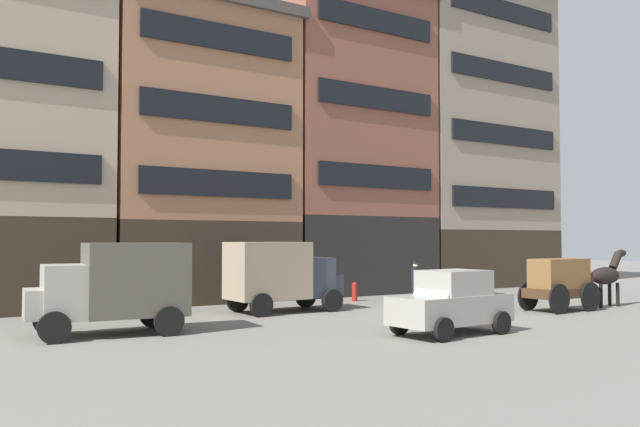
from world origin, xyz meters
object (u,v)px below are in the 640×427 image
(delivery_truck_near, at_px, (115,285))
(pedestrian_officer, at_px, (415,280))
(draft_horse, at_px, (607,275))
(sedan_dark, at_px, (451,302))
(delivery_truck_far, at_px, (281,274))
(fire_hydrant_curbside, at_px, (355,291))
(cargo_wagon, at_px, (560,281))

(delivery_truck_near, bearing_deg, pedestrian_officer, 10.43)
(draft_horse, height_order, sedan_dark, draft_horse)
(sedan_dark, bearing_deg, delivery_truck_far, 99.89)
(sedan_dark, relative_size, fire_hydrant_curbside, 4.57)
(cargo_wagon, relative_size, pedestrian_officer, 1.63)
(draft_horse, bearing_deg, cargo_wagon, 179.98)
(cargo_wagon, distance_m, sedan_dark, 8.10)
(cargo_wagon, height_order, sedan_dark, cargo_wagon)
(draft_horse, xyz_separation_m, delivery_truck_far, (-12.06, 5.39, 0.15))
(cargo_wagon, height_order, fire_hydrant_curbside, cargo_wagon)
(cargo_wagon, xyz_separation_m, sedan_dark, (-7.79, -2.20, -0.23))
(sedan_dark, bearing_deg, cargo_wagon, 15.79)
(delivery_truck_near, height_order, sedan_dark, delivery_truck_near)
(draft_horse, distance_m, delivery_truck_far, 13.21)
(delivery_truck_near, distance_m, sedan_dark, 9.65)
(delivery_truck_near, bearing_deg, draft_horse, -8.85)
(delivery_truck_near, xyz_separation_m, fire_hydrant_curbside, (11.66, 4.47, -1.00))
(delivery_truck_near, relative_size, fire_hydrant_curbside, 5.41)
(cargo_wagon, bearing_deg, pedestrian_officer, 114.69)
(delivery_truck_near, relative_size, pedestrian_officer, 2.50)
(draft_horse, height_order, pedestrian_officer, draft_horse)
(draft_horse, xyz_separation_m, delivery_truck_near, (-18.89, 2.94, 0.15))
(draft_horse, distance_m, fire_hydrant_curbside, 10.39)
(cargo_wagon, relative_size, delivery_truck_far, 0.67)
(cargo_wagon, xyz_separation_m, draft_horse, (2.95, -0.00, 0.12))
(draft_horse, xyz_separation_m, pedestrian_officer, (-5.44, 5.42, -0.29))
(delivery_truck_near, height_order, fire_hydrant_curbside, delivery_truck_near)
(draft_horse, relative_size, fire_hydrant_curbside, 2.83)
(delivery_truck_far, xyz_separation_m, pedestrian_officer, (6.62, 0.03, -0.44))
(delivery_truck_far, bearing_deg, sedan_dark, -80.11)
(pedestrian_officer, distance_m, fire_hydrant_curbside, 2.73)
(delivery_truck_far, bearing_deg, pedestrian_officer, 0.25)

